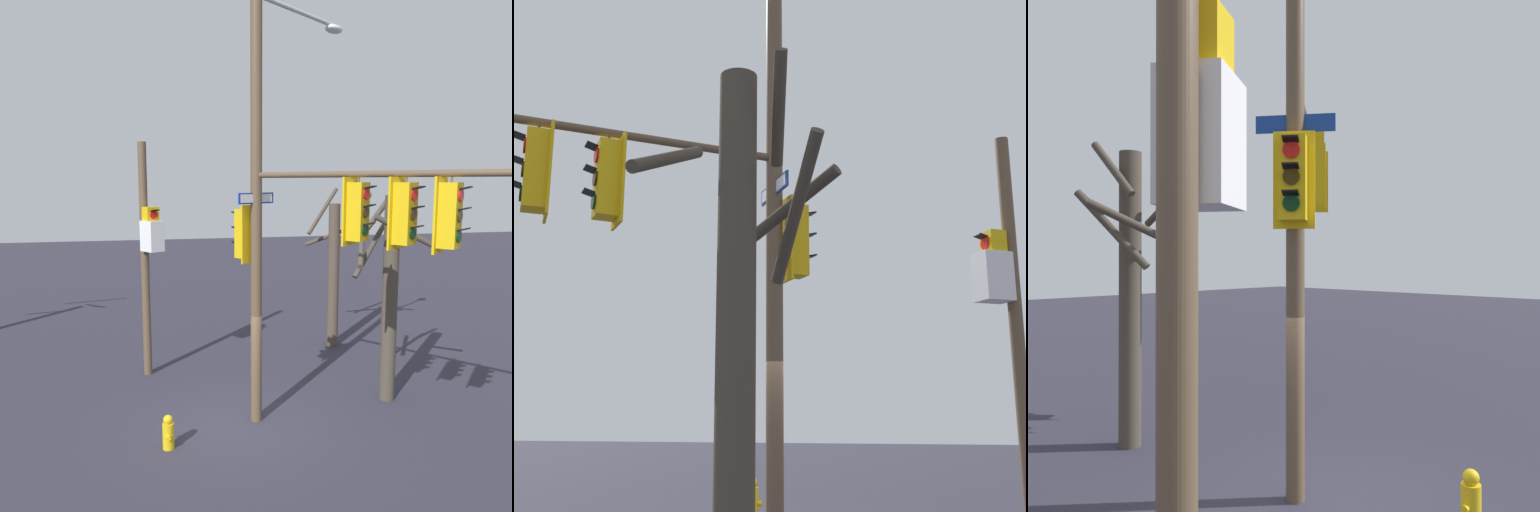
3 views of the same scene
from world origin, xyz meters
The scene contains 4 objects.
main_signal_pole_assembly centered at (-0.67, -1.29, 5.13)m, with size 6.34×3.69×9.85m.
secondary_pole_assembly centered at (3.68, 1.86, 3.68)m, with size 0.79×0.66×6.58m.
fire_hydrant centered at (-0.68, 1.60, 0.34)m, with size 0.38×0.24×0.73m.
bare_tree_corner centered at (0.73, -3.93, 2.79)m, with size 1.89×1.80×5.31m.
Camera 2 is at (2.65, -10.26, 1.69)m, focal length 48.46 mm.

